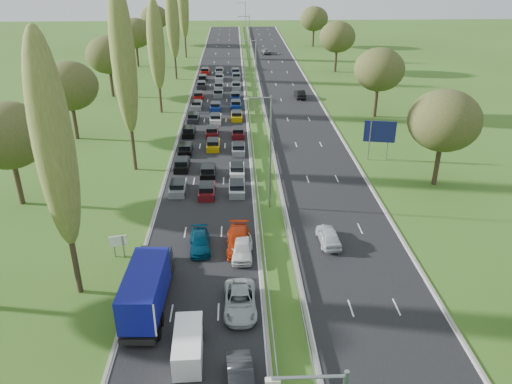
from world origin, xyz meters
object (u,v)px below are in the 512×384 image
object	(u,v)px
white_van_rear	(188,343)
direction_sign	(380,133)
info_sign	(118,243)
blue_lorry	(148,287)
near_car_2	(156,265)

from	to	relation	value
white_van_rear	direction_sign	size ratio (longest dim) A/B	0.90
info_sign	direction_sign	bearing A→B (deg)	37.39
blue_lorry	info_sign	bearing A→B (deg)	119.00
near_car_2	direction_sign	bearing A→B (deg)	45.99
blue_lorry	direction_sign	xyz separation A→B (m)	(25.07, 29.42, 1.55)
info_sign	direction_sign	distance (m)	36.32
near_car_2	blue_lorry	size ratio (longest dim) A/B	0.53
blue_lorry	near_car_2	bearing A→B (deg)	93.71
white_van_rear	info_sign	xyz separation A→B (m)	(-7.06, 12.27, 0.40)
near_car_2	info_sign	world-z (taller)	info_sign
blue_lorry	info_sign	xyz separation A→B (m)	(-3.73, 7.41, -0.64)
near_car_2	white_van_rear	size ratio (longest dim) A/B	1.03
info_sign	white_van_rear	bearing A→B (deg)	-60.07
info_sign	direction_sign	xyz separation A→B (m)	(28.80, 22.01, 2.20)
info_sign	near_car_2	bearing A→B (deg)	-35.78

